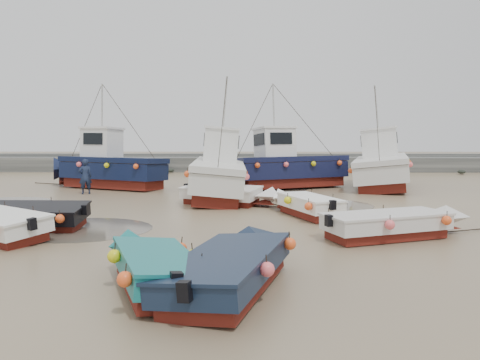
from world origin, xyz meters
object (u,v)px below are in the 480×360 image
object	(u,v)px
dinghy_4	(16,214)
dinghy_1	(235,262)
dinghy_3	(396,221)
dinghy_6	(305,202)
cabin_boat_1	(217,172)
cabin_boat_0	(104,165)
cabin_boat_3	(383,165)
dinghy_5	(229,193)
cabin_boat_2	(281,166)
dinghy_2	(151,262)
person	(86,194)

from	to	relation	value
dinghy_4	dinghy_1	bearing A→B (deg)	-126.32
dinghy_3	dinghy_6	size ratio (longest dim) A/B	1.20
dinghy_4	cabin_boat_1	distance (m)	10.40
cabin_boat_0	cabin_boat_3	bearing A→B (deg)	-65.00
dinghy_5	dinghy_3	bearing A→B (deg)	62.53
dinghy_1	dinghy_4	distance (m)	9.86
dinghy_4	dinghy_5	distance (m)	9.11
cabin_boat_1	cabin_boat_2	world-z (taller)	same
dinghy_2	cabin_boat_1	bearing A→B (deg)	65.45
cabin_boat_2	dinghy_6	bearing A→B (deg)	159.55
dinghy_3	dinghy_4	world-z (taller)	same
dinghy_5	dinghy_6	size ratio (longest dim) A/B	1.11
dinghy_4	dinghy_5	xyz separation A→B (m)	(7.28, 5.48, 0.01)
cabin_boat_1	dinghy_1	bearing A→B (deg)	-86.80
dinghy_4	dinghy_6	size ratio (longest dim) A/B	1.27
cabin_boat_1	cabin_boat_3	distance (m)	10.95
cabin_boat_2	dinghy_2	bearing A→B (deg)	144.20
dinghy_5	dinghy_2	bearing A→B (deg)	16.29
cabin_boat_2	person	distance (m)	11.22
dinghy_3	cabin_boat_2	xyz separation A→B (m)	(-2.69, 12.98, 0.80)
cabin_boat_1	person	bearing A→B (deg)	169.45
dinghy_3	cabin_boat_0	size ratio (longest dim) A/B	0.67
dinghy_3	dinghy_5	distance (m)	8.78
dinghy_2	cabin_boat_1	distance (m)	14.08
cabin_boat_1	person	world-z (taller)	cabin_boat_1
dinghy_3	dinghy_5	world-z (taller)	same
cabin_boat_2	dinghy_1	bearing A→B (deg)	149.98
dinghy_2	cabin_boat_0	world-z (taller)	cabin_boat_0
dinghy_1	cabin_boat_0	xyz separation A→B (m)	(-8.23, 17.90, 0.82)
dinghy_5	cabin_boat_2	xyz separation A→B (m)	(2.91, 6.22, 0.80)
cabin_boat_1	dinghy_2	bearing A→B (deg)	-94.36
cabin_boat_0	cabin_boat_2	world-z (taller)	same
dinghy_1	dinghy_5	bearing A→B (deg)	109.84
dinghy_2	dinghy_3	size ratio (longest dim) A/B	0.86
dinghy_6	dinghy_5	bearing A→B (deg)	116.74
dinghy_2	dinghy_3	world-z (taller)	same
dinghy_3	person	xyz separation A→B (m)	(-13.53, 10.40, -0.54)
cabin_boat_0	dinghy_4	bearing A→B (deg)	-155.32
person	cabin_boat_2	bearing A→B (deg)	163.83
dinghy_3	dinghy_6	distance (m)	4.67
person	cabin_boat_3	bearing A→B (deg)	161.79
cabin_boat_3	person	world-z (taller)	cabin_boat_3
dinghy_2	cabin_boat_1	world-z (taller)	cabin_boat_1
cabin_boat_1	cabin_boat_0	bearing A→B (deg)	149.31
dinghy_5	cabin_boat_0	xyz separation A→B (m)	(-7.70, 6.40, 0.81)
dinghy_6	cabin_boat_1	xyz separation A→B (m)	(-3.90, 5.28, 0.77)
dinghy_1	cabin_boat_0	distance (m)	19.72
person	dinghy_5	bearing A→B (deg)	125.77
cabin_boat_0	person	distance (m)	3.08
dinghy_3	dinghy_4	distance (m)	12.95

